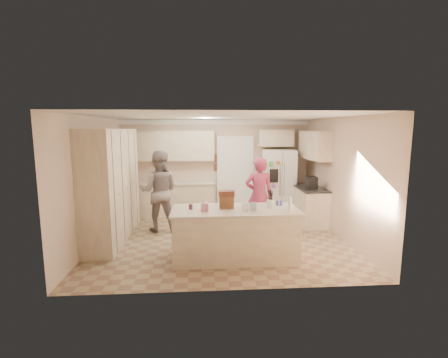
{
  "coord_description": "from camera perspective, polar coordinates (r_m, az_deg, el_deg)",
  "views": [
    {
      "loc": [
        -0.4,
        -6.74,
        2.34
      ],
      "look_at": [
        0.1,
        0.35,
        1.25
      ],
      "focal_mm": 26.0,
      "sensor_mm": 36.0,
      "label": 1
    }
  ],
  "objects": [
    {
      "name": "back_countertop",
      "position": [
        8.88,
        -8.82,
        -0.71
      ],
      "size": [
        2.24,
        0.63,
        0.04
      ],
      "primitive_type": "cube",
      "color": "beige",
      "rests_on": "back_base_cab"
    },
    {
      "name": "teen_girl",
      "position": [
        7.38,
        6.18,
        -2.87
      ],
      "size": [
        0.68,
        0.49,
        1.73
      ],
      "primitive_type": "imported",
      "rotation": [
        0.0,
        0.0,
        3.01
      ],
      "color": "#BC394F",
      "rests_on": "floor"
    },
    {
      "name": "dollhouse_roof",
      "position": [
        5.88,
        0.44,
        -2.53
      ],
      "size": [
        0.28,
        0.2,
        0.1
      ],
      "primitive_type": "cube",
      "color": "#592D1E",
      "rests_on": "dollhouse_body"
    },
    {
      "name": "right_countertop",
      "position": [
        8.32,
        14.9,
        -1.54
      ],
      "size": [
        0.63,
        1.24,
        0.04
      ],
      "primitive_type": "cube",
      "color": "#2D2B28",
      "rests_on": "right_base_cab"
    },
    {
      "name": "back_upper_cab",
      "position": [
        8.91,
        -8.9,
        5.79
      ],
      "size": [
        2.2,
        0.35,
        0.8
      ],
      "primitive_type": "cube",
      "color": "#F5E4BD",
      "rests_on": "wall_back"
    },
    {
      "name": "crown_back",
      "position": [
        9.02,
        -1.51,
        9.92
      ],
      "size": [
        5.2,
        0.08,
        0.12
      ],
      "primitive_type": "cube",
      "color": "white",
      "rests_on": "wall_back"
    },
    {
      "name": "island_top",
      "position": [
        5.86,
        1.98,
        -5.53
      ],
      "size": [
        2.28,
        0.96,
        0.05
      ],
      "primitive_type": "cube",
      "color": "beige",
      "rests_on": "island_base"
    },
    {
      "name": "dollhouse_body",
      "position": [
        5.91,
        0.44,
        -4.05
      ],
      "size": [
        0.26,
        0.18,
        0.22
      ],
      "primitive_type": "cube",
      "color": "brown",
      "rests_on": "island_top"
    },
    {
      "name": "right_base_cab",
      "position": [
        8.42,
        14.84,
        -4.62
      ],
      "size": [
        0.6,
        1.2,
        0.88
      ],
      "primitive_type": "cube",
      "color": "#F5E4BD",
      "rests_on": "floor"
    },
    {
      "name": "coffee_maker",
      "position": [
        8.1,
        15.13,
        -0.61
      ],
      "size": [
        0.22,
        0.28,
        0.3
      ],
      "primitive_type": "cube",
      "color": "black",
      "rests_on": "right_countertop"
    },
    {
      "name": "wall_frame_lower",
      "position": [
        9.09,
        -1.35,
        2.02
      ],
      "size": [
        0.15,
        0.02,
        0.2
      ],
      "primitive_type": "cube",
      "color": "brown",
      "rests_on": "wall_back"
    },
    {
      "name": "greeting_card_a",
      "position": [
        5.66,
        3.72,
        -4.97
      ],
      "size": [
        0.12,
        0.06,
        0.16
      ],
      "primitive_type": "cube",
      "rotation": [
        0.15,
        0.0,
        0.2
      ],
      "color": "white",
      "rests_on": "island_top"
    },
    {
      "name": "floor",
      "position": [
        7.15,
        -0.61,
        -10.47
      ],
      "size": [
        5.2,
        4.6,
        0.02
      ],
      "primitive_type": "cube",
      "color": "#95845F",
      "rests_on": "ground"
    },
    {
      "name": "ceiling",
      "position": [
        6.76,
        -0.65,
        11.0
      ],
      "size": [
        5.2,
        4.6,
        0.02
      ],
      "primitive_type": "cube",
      "color": "white",
      "rests_on": "wall_back"
    },
    {
      "name": "utensil_crock",
      "position": [
        5.98,
        8.16,
        -4.33
      ],
      "size": [
        0.13,
        0.13,
        0.15
      ],
      "primitive_type": "cylinder",
      "color": "white",
      "rests_on": "island_top"
    },
    {
      "name": "tissue_plume",
      "position": [
        5.68,
        -3.44,
        -3.87
      ],
      "size": [
        0.08,
        0.08,
        0.08
      ],
      "primitive_type": "cone",
      "color": "white",
      "rests_on": "tissue_box"
    },
    {
      "name": "wall_left",
      "position": [
        7.17,
        -21.93,
        -0.26
      ],
      "size": [
        0.02,
        4.6,
        2.6
      ],
      "primitive_type": "cube",
      "color": "beige",
      "rests_on": "ground"
    },
    {
      "name": "fridge_handle_l",
      "position": [
        8.54,
        9.86,
        -0.1
      ],
      "size": [
        0.02,
        0.02,
        0.85
      ],
      "primitive_type": "cylinder",
      "color": "silver",
      "rests_on": "refrigerator"
    },
    {
      "name": "doorway_opening",
      "position": [
        9.17,
        1.96,
        0.62
      ],
      "size": [
        0.9,
        0.06,
        2.1
      ],
      "primitive_type": "cube",
      "color": "black",
      "rests_on": "floor"
    },
    {
      "name": "island_base",
      "position": [
        5.99,
        1.96,
        -9.8
      ],
      "size": [
        2.2,
        0.9,
        0.88
      ],
      "primitive_type": "cube",
      "color": "#F5E4BD",
      "rests_on": "floor"
    },
    {
      "name": "jam_jar",
      "position": [
        5.86,
        -5.9,
        -4.86
      ],
      "size": [
        0.07,
        0.07,
        0.09
      ],
      "primitive_type": "cylinder",
      "color": "#59263F",
      "rests_on": "island_top"
    },
    {
      "name": "refrigerator",
      "position": [
        8.93,
        9.58,
        -0.68
      ],
      "size": [
        1.01,
        0.85,
        1.8
      ],
      "primitive_type": "cube",
      "rotation": [
        0.0,
        0.0,
        -0.19
      ],
      "color": "white",
      "rests_on": "floor"
    },
    {
      "name": "fridge_handle_r",
      "position": [
        8.57,
        10.51,
        -0.09
      ],
      "size": [
        0.02,
        0.02,
        0.85
      ],
      "primitive_type": "cylinder",
      "color": "silver",
      "rests_on": "refrigerator"
    },
    {
      "name": "fridge_seam",
      "position": [
        8.59,
        10.13,
        -1.07
      ],
      "size": [
        0.02,
        0.02,
        1.78
      ],
      "primitive_type": "cube",
      "color": "gray",
      "rests_on": "refrigerator"
    },
    {
      "name": "wall_right",
      "position": [
        7.46,
        19.82,
        0.18
      ],
      "size": [
        0.02,
        4.6,
        2.6
      ],
      "primitive_type": "cube",
      "color": "beige",
      "rests_on": "ground"
    },
    {
      "name": "wall_back",
      "position": [
        9.12,
        -1.49,
        2.17
      ],
      "size": [
        5.2,
        0.02,
        2.6
      ],
      "primitive_type": "cube",
      "color": "beige",
      "rests_on": "ground"
    },
    {
      "name": "fridge_dispenser",
      "position": [
        8.49,
        8.76,
        0.56
      ],
      "size": [
        0.22,
        0.03,
        0.35
      ],
      "primitive_type": "cube",
      "color": "black",
      "rests_on": "refrigerator"
    },
    {
      "name": "fridge_magnets",
      "position": [
        8.58,
        10.15,
        -1.08
      ],
      "size": [
        0.76,
        0.02,
        1.44
      ],
      "primitive_type": null,
      "color": "tan",
      "rests_on": "refrigerator"
    },
    {
      "name": "right_upper_cab",
      "position": [
        8.44,
        15.61,
        5.75
      ],
      "size": [
        0.35,
        1.5,
        0.7
      ],
      "primitive_type": "cube",
      "color": "#F5E4BD",
      "rests_on": "wall_right"
    },
    {
      "name": "greeting_card_b",
      "position": [
        5.73,
        5.14,
        -4.81
      ],
      "size": [
        0.12,
        0.05,
        0.16
      ],
      "primitive_type": "cube",
      "rotation": [
        0.15,
        0.0,
        -0.1
      ],
      "color": "silver",
      "rests_on": "island_top"
    },
    {
      "name": "doorway_casing",
      "position": [
        9.13,
        1.98,
        0.59
      ],
      "size": [
        1.02,
        0.03,
        2.22
      ],
      "primitive_type": "cube",
      "color": "white",
      "rests_on": "floor"
    },
    {
      "name": "back_base_cab",
      "position": [
        8.98,
        -8.74,
        -3.6
      ],
      "size": [
        2.2,
        0.6,
        0.88
      ],
      "primitive_type": "cube",
      "color": "#F5E4BD",
      "rests_on": "floor"
    },
    {
      "name": "tissue_box",
      "position": [
        5.71,
        -3.43,
        -4.95
      ],
      "size": [
        0.13,
        0.13,
        0.14
      ],
      "primitive_type": "cube",
      "color": "#C3719B",
      "rests_on": "island_top"
    },
    {
      "name": "pantry_bank",
      "position": [
        7.29,
        -19.08,
        -0.96
      ],
      "size": [
        0.6,
        2.6,
        2.35
      ],
      "primitive_type": "cube",
      "color": "#F5E4BD",
      "rests_on": "floor"
    },
    {
      "name": "teen_boy",
      "position": [
        7.62,
        -11.34,
        -2.1
      ],
      "size": [
        0.93,
        0.74,
        1.87
      ],
      "primitive_type": "imported",
      "rotation": [
        0.0,
        0.0,
        3.1
      ],
      "color": "gray",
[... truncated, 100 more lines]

